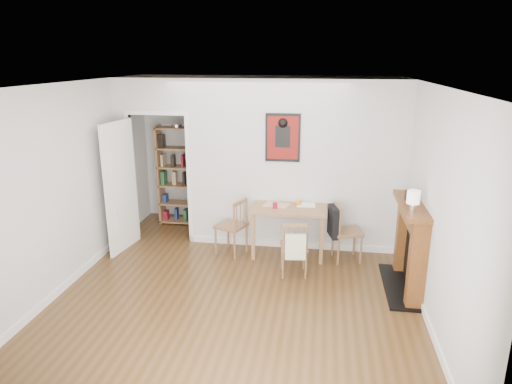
% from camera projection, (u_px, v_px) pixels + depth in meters
% --- Properties ---
extents(ground, '(5.20, 5.20, 0.00)m').
position_uv_depth(ground, '(241.00, 285.00, 6.04)').
color(ground, '#55361B').
rests_on(ground, ground).
extents(room_shell, '(5.20, 5.20, 5.20)m').
position_uv_depth(room_shell, '(263.00, 167.00, 6.93)').
color(room_shell, silver).
rests_on(room_shell, ground).
extents(dining_table, '(1.12, 0.71, 0.76)m').
position_uv_depth(dining_table, '(289.00, 212.00, 6.81)').
color(dining_table, '#9A7348').
rests_on(dining_table, ground).
extents(chair_left, '(0.57, 0.57, 0.88)m').
position_uv_depth(chair_left, '(231.00, 226.00, 6.89)').
color(chair_left, olive).
rests_on(chair_left, ground).
extents(chair_right, '(0.57, 0.52, 0.86)m').
position_uv_depth(chair_right, '(346.00, 232.00, 6.67)').
color(chair_right, olive).
rests_on(chair_right, ground).
extents(chair_front, '(0.45, 0.50, 0.80)m').
position_uv_depth(chair_front, '(294.00, 247.00, 6.23)').
color(chair_front, olive).
rests_on(chair_front, ground).
extents(bookshelf, '(0.74, 0.30, 1.76)m').
position_uv_depth(bookshelf, '(179.00, 176.00, 8.07)').
color(bookshelf, '#9A7348').
rests_on(bookshelf, ground).
extents(fireplace, '(0.45, 1.25, 1.16)m').
position_uv_depth(fireplace, '(411.00, 244.00, 5.79)').
color(fireplace, brown).
rests_on(fireplace, ground).
extents(red_glass, '(0.07, 0.07, 0.09)m').
position_uv_depth(red_glass, '(275.00, 205.00, 6.71)').
color(red_glass, maroon).
rests_on(red_glass, dining_table).
extents(orange_fruit, '(0.09, 0.09, 0.09)m').
position_uv_depth(orange_fruit, '(299.00, 203.00, 6.83)').
color(orange_fruit, orange).
rests_on(orange_fruit, dining_table).
extents(placemat, '(0.41, 0.34, 0.00)m').
position_uv_depth(placemat, '(276.00, 205.00, 6.86)').
color(placemat, beige).
rests_on(placemat, dining_table).
extents(notebook, '(0.29, 0.22, 0.01)m').
position_uv_depth(notebook, '(306.00, 205.00, 6.84)').
color(notebook, white).
rests_on(notebook, dining_table).
extents(mantel_lamp, '(0.16, 0.16, 0.24)m').
position_uv_depth(mantel_lamp, '(413.00, 198.00, 5.33)').
color(mantel_lamp, silver).
rests_on(mantel_lamp, fireplace).
extents(ceramic_jar_a, '(0.11, 0.11, 0.13)m').
position_uv_depth(ceramic_jar_a, '(409.00, 195.00, 5.76)').
color(ceramic_jar_a, black).
rests_on(ceramic_jar_a, fireplace).
extents(ceramic_jar_b, '(0.08, 0.08, 0.10)m').
position_uv_depth(ceramic_jar_b, '(408.00, 194.00, 5.86)').
color(ceramic_jar_b, black).
rests_on(ceramic_jar_b, fireplace).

